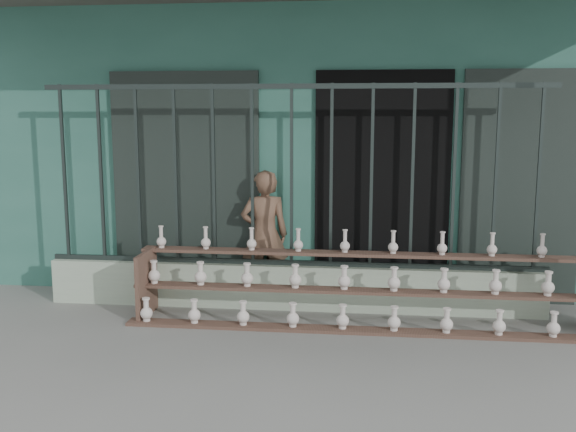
# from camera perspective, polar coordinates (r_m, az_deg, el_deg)

# --- Properties ---
(ground) EXTENTS (60.00, 60.00, 0.00)m
(ground) POSITION_cam_1_polar(r_m,az_deg,el_deg) (5.38, -1.25, -12.30)
(ground) COLOR slate
(workshop_building) EXTENTS (7.40, 6.60, 3.21)m
(workshop_building) POSITION_cam_1_polar(r_m,az_deg,el_deg) (9.22, 2.35, 7.04)
(workshop_building) COLOR #336C5B
(workshop_building) RESTS_ON ground
(parapet_wall) EXTENTS (5.00, 0.20, 0.45)m
(parapet_wall) POSITION_cam_1_polar(r_m,az_deg,el_deg) (6.54, 0.30, -6.30)
(parapet_wall) COLOR #AFC3A7
(parapet_wall) RESTS_ON ground
(security_fence) EXTENTS (5.00, 0.04, 1.80)m
(security_fence) POSITION_cam_1_polar(r_m,az_deg,el_deg) (6.33, 0.31, 3.56)
(security_fence) COLOR #283330
(security_fence) RESTS_ON parapet_wall
(shelf_rack) EXTENTS (4.50, 0.68, 0.85)m
(shelf_rack) POSITION_cam_1_polar(r_m,az_deg,el_deg) (6.07, 7.18, -6.32)
(shelf_rack) COLOR brown
(shelf_rack) RESTS_ON ground
(elderly_woman) EXTENTS (0.56, 0.43, 1.38)m
(elderly_woman) POSITION_cam_1_polar(r_m,az_deg,el_deg) (6.79, -2.09, -1.69)
(elderly_woman) COLOR brown
(elderly_woman) RESTS_ON ground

